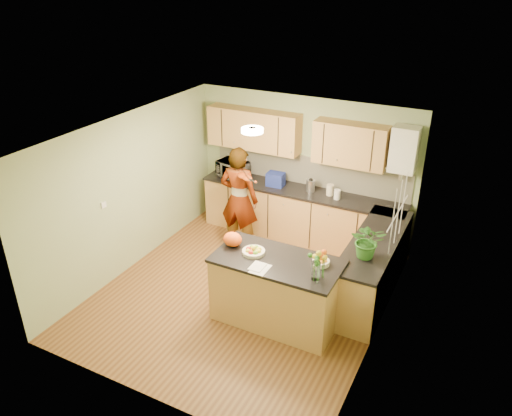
% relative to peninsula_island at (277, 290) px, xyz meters
% --- Properties ---
extents(floor, '(4.50, 4.50, 0.00)m').
position_rel_peninsula_island_xyz_m(floor, '(-0.69, 0.33, -0.49)').
color(floor, brown).
rests_on(floor, ground).
extents(ceiling, '(4.00, 4.50, 0.02)m').
position_rel_peninsula_island_xyz_m(ceiling, '(-0.69, 0.33, 2.01)').
color(ceiling, silver).
rests_on(ceiling, wall_back).
extents(wall_back, '(4.00, 0.02, 2.50)m').
position_rel_peninsula_island_xyz_m(wall_back, '(-0.69, 2.58, 0.76)').
color(wall_back, '#92A375').
rests_on(wall_back, floor).
extents(wall_front, '(4.00, 0.02, 2.50)m').
position_rel_peninsula_island_xyz_m(wall_front, '(-0.69, -1.92, 0.76)').
color(wall_front, '#92A375').
rests_on(wall_front, floor).
extents(wall_left, '(0.02, 4.50, 2.50)m').
position_rel_peninsula_island_xyz_m(wall_left, '(-2.69, 0.33, 0.76)').
color(wall_left, '#92A375').
rests_on(wall_left, floor).
extents(wall_right, '(0.02, 4.50, 2.50)m').
position_rel_peninsula_island_xyz_m(wall_right, '(1.31, 0.33, 0.76)').
color(wall_right, '#92A375').
rests_on(wall_right, floor).
extents(back_counter, '(3.64, 0.62, 0.94)m').
position_rel_peninsula_island_xyz_m(back_counter, '(-0.59, 2.28, -0.02)').
color(back_counter, '#B9894A').
rests_on(back_counter, floor).
extents(right_counter, '(0.62, 2.24, 0.94)m').
position_rel_peninsula_island_xyz_m(right_counter, '(1.01, 1.18, -0.02)').
color(right_counter, '#B9894A').
rests_on(right_counter, floor).
extents(splashback, '(3.60, 0.02, 0.52)m').
position_rel_peninsula_island_xyz_m(splashback, '(-0.59, 2.56, 0.71)').
color(splashback, silver).
rests_on(splashback, back_counter).
extents(upper_cabinets, '(3.20, 0.34, 0.70)m').
position_rel_peninsula_island_xyz_m(upper_cabinets, '(-0.87, 2.41, 1.36)').
color(upper_cabinets, '#B9894A').
rests_on(upper_cabinets, wall_back).
extents(boiler, '(0.40, 0.30, 0.86)m').
position_rel_peninsula_island_xyz_m(boiler, '(1.01, 2.42, 1.41)').
color(boiler, white).
rests_on(boiler, wall_back).
extents(window_right, '(0.01, 1.30, 1.05)m').
position_rel_peninsula_island_xyz_m(window_right, '(1.30, 0.93, 1.06)').
color(window_right, white).
rests_on(window_right, wall_right).
extents(light_switch, '(0.02, 0.09, 0.09)m').
position_rel_peninsula_island_xyz_m(light_switch, '(-2.68, -0.27, 0.81)').
color(light_switch, white).
rests_on(light_switch, wall_left).
extents(ceiling_lamp, '(0.30, 0.30, 0.07)m').
position_rel_peninsula_island_xyz_m(ceiling_lamp, '(-0.69, 0.63, 1.97)').
color(ceiling_lamp, '#FFEABF').
rests_on(ceiling_lamp, ceiling).
extents(peninsula_island, '(1.70, 0.87, 0.97)m').
position_rel_peninsula_island_xyz_m(peninsula_island, '(0.00, 0.00, 0.00)').
color(peninsula_island, '#B9894A').
rests_on(peninsula_island, floor).
extents(fruit_dish, '(0.31, 0.31, 0.11)m').
position_rel_peninsula_island_xyz_m(fruit_dish, '(-0.35, -0.00, 0.53)').
color(fruit_dish, beige).
rests_on(fruit_dish, peninsula_island).
extents(orange_bowl, '(0.22, 0.22, 0.13)m').
position_rel_peninsula_island_xyz_m(orange_bowl, '(0.55, 0.15, 0.54)').
color(orange_bowl, beige).
rests_on(orange_bowl, peninsula_island).
extents(flower_vase, '(0.28, 0.28, 0.51)m').
position_rel_peninsula_island_xyz_m(flower_vase, '(0.60, -0.18, 0.83)').
color(flower_vase, silver).
rests_on(flower_vase, peninsula_island).
extents(orange_bag, '(0.30, 0.27, 0.20)m').
position_rel_peninsula_island_xyz_m(orange_bag, '(-0.70, 0.05, 0.59)').
color(orange_bag, '#E64F13').
rests_on(orange_bag, peninsula_island).
extents(papers, '(0.21, 0.28, 0.01)m').
position_rel_peninsula_island_xyz_m(papers, '(-0.10, -0.30, 0.49)').
color(papers, white).
rests_on(papers, peninsula_island).
extents(violinist, '(0.70, 0.48, 1.84)m').
position_rel_peninsula_island_xyz_m(violinist, '(-1.39, 1.49, 0.43)').
color(violinist, tan).
rests_on(violinist, floor).
extents(violin, '(0.62, 0.53, 0.15)m').
position_rel_peninsula_island_xyz_m(violin, '(-1.19, 1.27, 0.99)').
color(violin, '#541805').
rests_on(violin, violinist).
extents(microwave, '(0.61, 0.46, 0.30)m').
position_rel_peninsula_island_xyz_m(microwave, '(-1.94, 2.25, 0.60)').
color(microwave, white).
rests_on(microwave, back_counter).
extents(blue_box, '(0.31, 0.23, 0.24)m').
position_rel_peninsula_island_xyz_m(blue_box, '(-1.08, 2.25, 0.57)').
color(blue_box, navy).
rests_on(blue_box, back_counter).
extents(kettle, '(0.15, 0.15, 0.28)m').
position_rel_peninsula_island_xyz_m(kettle, '(-0.44, 2.31, 0.57)').
color(kettle, silver).
rests_on(kettle, back_counter).
extents(jar_cream, '(0.15, 0.15, 0.19)m').
position_rel_peninsula_island_xyz_m(jar_cream, '(-0.09, 2.31, 0.55)').
color(jar_cream, beige).
rests_on(jar_cream, back_counter).
extents(jar_white, '(0.14, 0.14, 0.17)m').
position_rel_peninsula_island_xyz_m(jar_white, '(0.07, 2.21, 0.53)').
color(jar_white, white).
rests_on(jar_white, back_counter).
extents(potted_plant, '(0.53, 0.49, 0.50)m').
position_rel_peninsula_island_xyz_m(potted_plant, '(1.01, 0.65, 0.70)').
color(potted_plant, '#2F6C24').
rests_on(potted_plant, right_counter).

